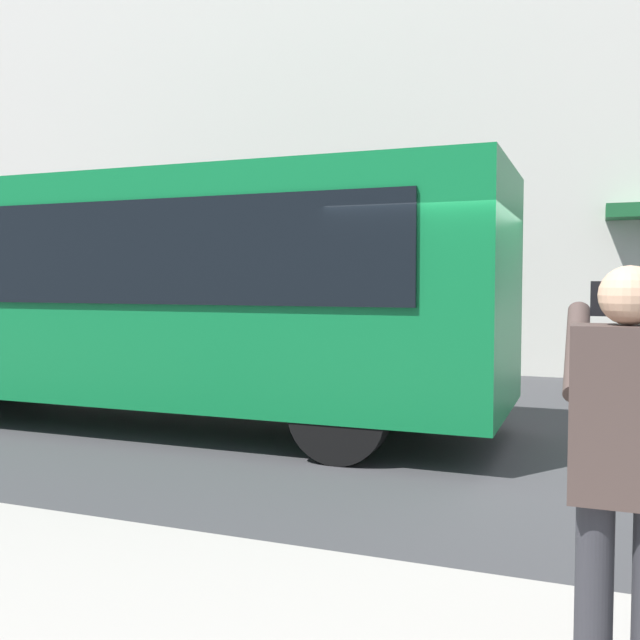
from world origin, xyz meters
name	(u,v)px	position (x,y,z in m)	size (l,w,h in m)	color
ground_plane	(474,452)	(0.00, 0.00, 0.00)	(60.00, 60.00, 0.00)	#38383A
building_facade_far	(535,60)	(-0.02, -6.80, 5.99)	(28.00, 1.55, 12.00)	beige
red_bus	(144,290)	(4.18, -0.12, 1.68)	(9.05, 2.54, 3.08)	#0F7238
pedestrian_photographer	(627,457)	(-1.28, 4.65, 1.14)	(0.53, 0.52, 1.70)	#2D2D33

